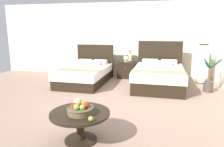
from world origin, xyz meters
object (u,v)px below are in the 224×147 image
at_px(coffee_table, 80,119).
at_px(table_lamp, 127,54).
at_px(fruit_bowl, 80,109).
at_px(nightstand, 126,70).
at_px(potted_palm, 209,80).
at_px(floor_lamp_corner, 202,64).
at_px(loose_apple, 91,119).
at_px(bed_near_window, 86,74).
at_px(bed_near_corner, 158,76).

bearing_deg(coffee_table, table_lamp, 88.86).
height_order(coffee_table, fruit_bowl, fruit_bowl).
distance_m(nightstand, table_lamp, 0.53).
height_order(nightstand, coffee_table, nightstand).
bearing_deg(nightstand, potted_palm, -27.30).
height_order(nightstand, floor_lamp_corner, floor_lamp_corner).
xyz_separation_m(nightstand, potted_palm, (2.33, -1.20, 0.04)).
distance_m(fruit_bowl, loose_apple, 0.31).
relative_size(bed_near_window, potted_palm, 2.10).
relative_size(bed_near_window, loose_apple, 30.76).
bearing_deg(potted_palm, nightstand, 152.70).
height_order(table_lamp, fruit_bowl, table_lamp).
distance_m(bed_near_window, potted_palm, 3.46).
bearing_deg(bed_near_corner, potted_palm, -12.33).
xyz_separation_m(fruit_bowl, potted_palm, (2.39, 3.07, -0.20)).
bearing_deg(bed_near_window, floor_lamp_corner, 10.96).
bearing_deg(floor_lamp_corner, loose_apple, -117.22).
bearing_deg(potted_palm, bed_near_corner, 167.67).
bearing_deg(table_lamp, loose_apple, -87.96).
relative_size(bed_near_corner, fruit_bowl, 5.59).
xyz_separation_m(coffee_table, potted_palm, (2.42, 3.02, -0.02)).
bearing_deg(bed_near_window, coffee_table, -72.60).
height_order(bed_near_window, loose_apple, bed_near_window).
relative_size(table_lamp, floor_lamp_corner, 0.36).
xyz_separation_m(bed_near_window, loose_apple, (1.28, -3.56, 0.20)).
height_order(bed_near_corner, loose_apple, bed_near_corner).
distance_m(loose_apple, floor_lamp_corner, 4.76).
bearing_deg(loose_apple, nightstand, 92.05).
relative_size(coffee_table, loose_apple, 12.51).
xyz_separation_m(bed_near_window, floor_lamp_corner, (3.45, 0.67, 0.32)).
bearing_deg(nightstand, bed_near_corner, -41.24).
height_order(bed_near_corner, table_lamp, bed_near_corner).
relative_size(coffee_table, fruit_bowl, 2.29).
bearing_deg(bed_near_window, potted_palm, -4.69).
bearing_deg(loose_apple, bed_near_window, 109.76).
relative_size(fruit_bowl, potted_palm, 0.37).
bearing_deg(coffee_table, floor_lamp_corner, 58.64).
xyz_separation_m(bed_near_window, bed_near_corner, (2.17, -0.00, 0.04)).
bearing_deg(fruit_bowl, table_lamp, 89.18).
bearing_deg(bed_near_window, nightstand, 39.47).
xyz_separation_m(coffee_table, fruit_bowl, (0.02, -0.05, 0.18)).
bearing_deg(table_lamp, nightstand, -90.00).
relative_size(fruit_bowl, loose_apple, 5.47).
distance_m(table_lamp, loose_apple, 4.51).
distance_m(table_lamp, fruit_bowl, 4.30).
bearing_deg(coffee_table, bed_near_window, 107.40).
bearing_deg(nightstand, fruit_bowl, -90.82).
distance_m(coffee_table, floor_lamp_corner, 4.65).
height_order(bed_near_window, bed_near_corner, bed_near_corner).
xyz_separation_m(fruit_bowl, floor_lamp_corner, (2.40, 4.02, 0.08)).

